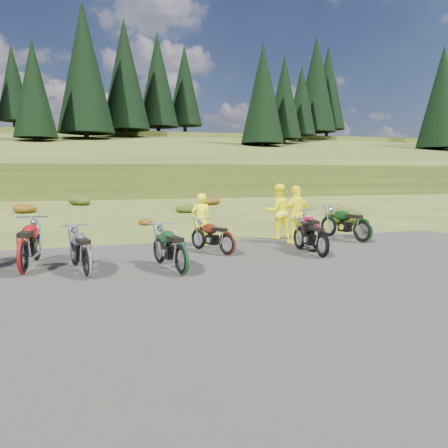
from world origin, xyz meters
name	(u,v)px	position (x,y,z in m)	size (l,w,h in m)	color
ground	(206,269)	(0.00, 0.00, 0.00)	(300.00, 300.00, 0.00)	#374316
gravel_pad	(232,291)	(0.00, -2.00, 0.00)	(20.00, 12.00, 0.04)	black
hill_slope	(112,190)	(0.00, 50.00, 0.00)	(300.00, 46.00, 3.00)	#314115
hill_plateau	(102,181)	(0.00, 110.00, 0.00)	(300.00, 90.00, 9.17)	#314115
conifer_20	(13,83)	(-15.00, 75.00, 17.65)	(5.72, 5.72, 15.00)	black
conifer_21	(34,88)	(-9.00, 50.00, 12.56)	(5.28, 5.28, 14.00)	black
conifer_22	(84,68)	(-3.00, 56.00, 16.77)	(7.92, 7.92, 20.00)	black
conifer_23	(125,74)	(3.00, 62.00, 17.47)	(7.48, 7.48, 19.00)	black
conifer_24	(158,80)	(9.00, 68.00, 18.16)	(7.04, 7.04, 18.00)	black
conifer_25	(185,86)	(15.00, 74.00, 18.66)	(6.60, 6.60, 17.00)	black
conifer_26	(263,93)	(21.00, 49.00, 13.37)	(6.16, 6.16, 16.00)	black
conifer_27	(284,97)	(27.00, 55.00, 14.06)	(5.72, 5.72, 15.00)	black
conifer_28	(301,100)	(33.00, 61.00, 14.76)	(5.28, 5.28, 14.00)	black
conifer_29	(316,84)	(39.00, 67.00, 18.97)	(7.92, 7.92, 20.00)	black
conifer_30	(328,88)	(45.00, 73.00, 19.66)	(7.48, 7.48, 19.00)	black
conifer_31	(442,97)	(51.00, 48.00, 14.18)	(7.04, 7.04, 18.00)	black
conifer_32	(444,100)	(57.00, 54.00, 14.87)	(6.60, 6.60, 17.00)	black
conifer_33	(445,103)	(63.00, 60.00, 15.56)	(6.16, 6.16, 16.00)	black
conifer_34	(447,105)	(69.00, 66.00, 16.26)	(5.72, 5.72, 15.00)	black
conifer_35	(448,107)	(75.00, 72.00, 16.95)	(5.28, 5.28, 14.00)	black
shrub_2	(24,207)	(-6.20, 16.60, 0.38)	(1.30, 1.30, 0.77)	#67290C
shrub_3	(81,199)	(-3.30, 21.90, 0.46)	(1.56, 1.56, 0.92)	#24380E
shrub_4	(144,220)	(-0.40, 9.20, 0.23)	(0.77, 0.77, 0.45)	#67290C
shrub_5	(185,207)	(2.50, 14.50, 0.31)	(1.03, 1.03, 0.61)	#24380E
shrub_6	(210,199)	(5.40, 19.80, 0.38)	(1.30, 1.30, 0.77)	#67290C
shrub_7	(347,213)	(8.30, 7.10, 0.46)	(1.56, 1.56, 0.92)	#24380E
shrub_8	(339,208)	(11.20, 12.40, 0.23)	(0.77, 0.77, 0.45)	#67290C
motorcycle_1	(24,276)	(-4.06, 0.50, 0.00)	(2.30, 0.77, 1.21)	maroon
motorcycle_2	(182,276)	(-0.71, -0.57, 0.00)	(2.05, 0.68, 1.07)	#0E3419
motorcycle_3	(88,279)	(-2.69, -0.24, 0.00)	(2.03, 0.68, 1.07)	#A7A6AB
motorcycle_4	(227,256)	(0.93, 1.33, 0.00)	(1.85, 0.62, 0.97)	#4F190D
motorcycle_5	(322,259)	(3.25, 0.32, 0.00)	(1.97, 0.66, 1.03)	black
motorcycle_6	(316,251)	(3.64, 1.32, 0.00)	(2.15, 0.72, 1.13)	maroon
motorcycle_7	(362,243)	(5.75, 2.16, 0.00)	(2.22, 0.74, 1.16)	black
person_middle	(201,221)	(0.64, 3.11, 0.81)	(0.59, 0.39, 1.62)	#F9F90D
person_right_a	(278,212)	(3.48, 3.74, 0.93)	(0.91, 0.71, 1.86)	#F9F90D
person_right_b	(296,215)	(3.66, 2.69, 0.92)	(1.08, 0.45, 1.84)	#F9F90D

